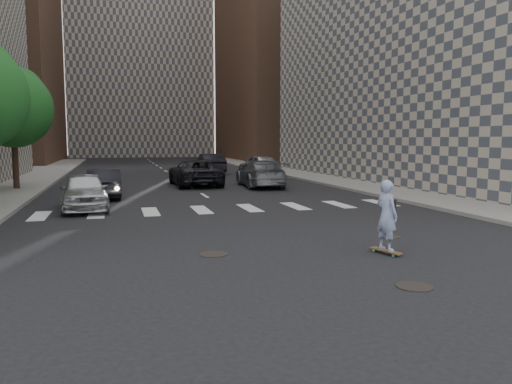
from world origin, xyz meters
TOP-DOWN VIEW (x-y plane):
  - ground at (0.00, 0.00)m, footprint 160.00×160.00m
  - sidewalk_right at (14.50, 20.00)m, footprint 13.00×80.00m
  - building_right at (18.49, 18.49)m, footprint 15.00×33.00m
  - tower_right at (20.00, 55.00)m, footprint 18.00×24.00m
  - tower_center at (0.00, 78.00)m, footprint 22.00×20.00m
  - tree_c at (-9.45, 19.14)m, footprint 4.20×4.20m
  - manhole_a at (1.20, -2.50)m, footprint 0.70×0.70m
  - manhole_b at (-2.00, 1.20)m, footprint 0.70×0.70m
  - manhole_c at (3.30, 2.00)m, footprint 0.70×0.70m
  - skateboarder at (2.11, 0.12)m, footprint 0.57×0.95m
  - silver_sedan at (-5.50, 10.30)m, footprint 2.06×4.49m
  - traffic_car_a at (-4.82, 14.29)m, footprint 1.62×4.31m
  - traffic_car_b at (4.00, 17.64)m, footprint 2.54×5.56m
  - traffic_car_c at (0.36, 19.41)m, footprint 2.77×5.76m
  - traffic_car_d at (6.50, 26.65)m, footprint 2.56×5.03m
  - traffic_car_e at (3.17, 29.53)m, footprint 1.76×4.98m

SIDE VIEW (x-z plane):
  - ground at x=0.00m, z-range 0.00..0.00m
  - manhole_a at x=1.20m, z-range 0.00..0.02m
  - manhole_b at x=-2.00m, z-range 0.00..0.02m
  - manhole_c at x=3.30m, z-range 0.00..0.02m
  - sidewalk_right at x=14.50m, z-range 0.00..0.15m
  - traffic_car_a at x=-4.82m, z-range 0.00..1.41m
  - silver_sedan at x=-5.50m, z-range 0.00..1.49m
  - traffic_car_b at x=4.00m, z-range 0.00..1.58m
  - traffic_car_c at x=0.36m, z-range 0.00..1.58m
  - traffic_car_e at x=3.17m, z-range 0.00..1.64m
  - traffic_car_d at x=6.50m, z-range 0.00..1.64m
  - skateboarder at x=2.11m, z-range 0.04..1.88m
  - tree_c at x=-9.45m, z-range 1.35..7.95m
  - building_right at x=18.49m, z-range -0.02..21.98m
  - tower_right at x=20.00m, z-range 0.00..36.00m
  - tower_center at x=0.00m, z-range 0.00..48.00m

